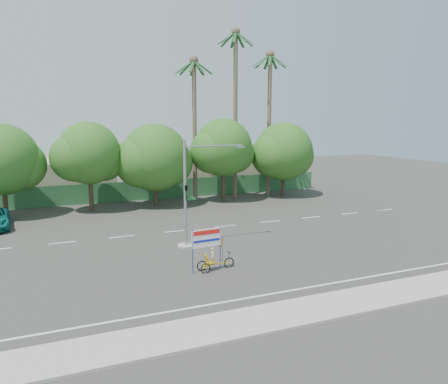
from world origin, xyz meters
name	(u,v)px	position (x,y,z in m)	size (l,w,h in m)	color
ground	(246,259)	(0.00, 0.00, 0.00)	(120.00, 120.00, 0.00)	#33302D
sidewalk_near	(320,308)	(0.00, -7.50, 0.06)	(50.00, 2.40, 0.12)	gray
fence	(157,190)	(0.00, 21.50, 1.00)	(38.00, 0.08, 2.00)	#336B3D
building_left	(53,180)	(-10.00, 26.00, 2.00)	(12.00, 8.00, 4.00)	#B8AA92
building_right	(213,173)	(8.00, 26.00, 1.80)	(14.00, 8.00, 3.60)	#B8AA92
tree_far_left	(1,162)	(-14.05, 18.00, 4.76)	(7.14, 6.00, 7.96)	#473828
tree_left	(89,155)	(-7.05, 18.00, 5.06)	(6.66, 5.60, 8.07)	#473828
tree_center	(155,160)	(-1.05, 18.00, 4.47)	(7.62, 6.40, 7.85)	#473828
tree_right	(223,150)	(5.95, 18.00, 5.24)	(6.90, 5.80, 8.36)	#473828
tree_far_right	(283,153)	(12.95, 18.00, 4.64)	(7.38, 6.20, 7.94)	#473828
palm_tall	(235,98)	(8.00, 19.50, 10.46)	(3.73, 3.79, 17.45)	#70604C
palm_mid	(269,108)	(12.00, 19.50, 9.40)	(3.73, 3.79, 15.45)	#70604C
palm_short	(194,113)	(3.50, 19.50, 8.86)	(3.73, 3.79, 14.45)	#70604C
traffic_signal	(190,202)	(-2.20, 3.98, 2.92)	(4.72, 1.10, 7.00)	gray
trike_billboard	(211,253)	(-2.66, -1.00, 1.01)	(2.57, 0.63, 2.52)	black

